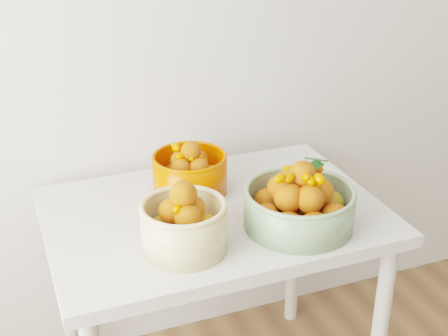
{
  "coord_description": "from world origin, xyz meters",
  "views": [
    {
      "loc": [
        -1.01,
        0.06,
        1.68
      ],
      "look_at": [
        -0.43,
        1.53,
        0.92
      ],
      "focal_mm": 50.0,
      "sensor_mm": 36.0,
      "label": 1
    }
  ],
  "objects_px": {
    "bowl_orange": "(190,172)",
    "table": "(214,237)",
    "bowl_cream": "(184,225)",
    "bowl_green": "(299,204)"
  },
  "relations": [
    {
      "from": "table",
      "to": "bowl_cream",
      "type": "xyz_separation_m",
      "value": [
        -0.15,
        -0.17,
        0.17
      ]
    },
    {
      "from": "table",
      "to": "bowl_orange",
      "type": "height_order",
      "value": "bowl_orange"
    },
    {
      "from": "bowl_cream",
      "to": "bowl_orange",
      "type": "bearing_deg",
      "value": 68.98
    },
    {
      "from": "bowl_cream",
      "to": "bowl_orange",
      "type": "relative_size",
      "value": 1.2
    },
    {
      "from": "bowl_green",
      "to": "bowl_orange",
      "type": "bearing_deg",
      "value": 125.3
    },
    {
      "from": "table",
      "to": "bowl_green",
      "type": "distance_m",
      "value": 0.31
    },
    {
      "from": "bowl_cream",
      "to": "table",
      "type": "bearing_deg",
      "value": 48.94
    },
    {
      "from": "bowl_orange",
      "to": "table",
      "type": "bearing_deg",
      "value": -78.79
    },
    {
      "from": "table",
      "to": "bowl_green",
      "type": "bearing_deg",
      "value": -41.5
    },
    {
      "from": "table",
      "to": "bowl_orange",
      "type": "xyz_separation_m",
      "value": [
        -0.03,
        0.14,
        0.16
      ]
    }
  ]
}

